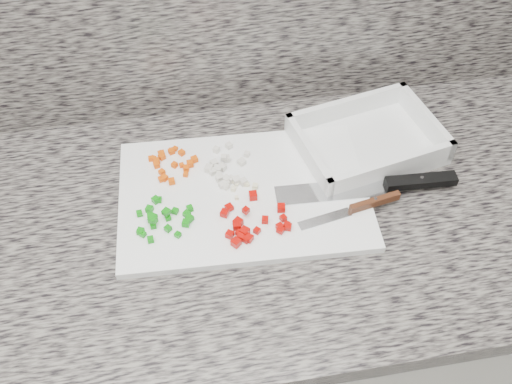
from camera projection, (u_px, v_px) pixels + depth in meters
cabinet at (203, 337)px, 1.39m from camera, size 3.92×0.62×0.86m
countertop at (185, 229)px, 1.04m from camera, size 3.96×0.64×0.04m
cutting_board at (244, 195)px, 1.06m from camera, size 0.47×0.33×0.02m
carrot_pile at (171, 163)px, 1.09m from camera, size 0.09×0.10×0.01m
onion_pile at (225, 170)px, 1.08m from camera, size 0.09×0.12×0.02m
green_pepper_pile at (163, 218)px, 1.00m from camera, size 0.10×0.10×0.02m
red_pepper_pile at (251, 224)px, 1.00m from camera, size 0.12×0.11×0.02m
garlic_pile at (244, 187)px, 1.05m from camera, size 0.05×0.05×0.01m
chef_knife at (390, 185)px, 1.05m from camera, size 0.34×0.06×0.02m
paring_knife at (362, 206)px, 1.02m from camera, size 0.20×0.05×0.02m
tray at (367, 142)px, 1.13m from camera, size 0.31×0.25×0.06m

